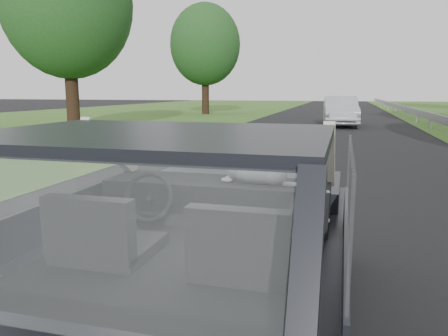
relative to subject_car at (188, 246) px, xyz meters
The scene contains 9 objects.
subject_car is the anchor object (origin of this frame).
dashboard 0.64m from the subject_car, 90.00° to the left, with size 1.58×0.45×0.30m, color black.
driver_seat 0.52m from the subject_car, 144.06° to the right, with size 0.50×0.72×0.42m, color black.
passenger_seat 0.52m from the subject_car, 35.94° to the right, with size 0.50×0.72×0.42m, color black.
steering_wheel 0.55m from the subject_car, 140.48° to the left, with size 0.36×0.36×0.04m, color black.
cat 0.74m from the subject_car, 62.94° to the left, with size 0.54×0.17×0.24m, color gray.
other_car 18.96m from the subject_car, 88.04° to the left, with size 1.66×4.19×1.38m, color #ADB0B9.
tree_5 16.73m from the subject_car, 126.45° to the left, with size 5.07×5.07×7.69m, color #19481A, non-canonical shape.
tree_6 28.67m from the subject_car, 107.59° to the left, with size 4.82×4.82×7.31m, color #19481A, non-canonical shape.
Camera 1 is at (0.86, -2.31, 1.63)m, focal length 35.00 mm.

